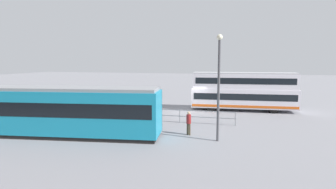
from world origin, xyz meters
TOP-DOWN VIEW (x-y plane):
  - ground_plane at (0.00, 0.00)m, footprint 160.00×160.00m
  - double_decker_bus at (-4.75, -1.78)m, footprint 10.50×3.35m
  - tram_yellow at (6.50, 11.35)m, footprint 12.63×4.41m
  - pedestrian_near_railing at (3.02, 5.89)m, footprint 0.36×0.36m
  - pedestrian_crossing at (-1.27, 8.97)m, footprint 0.45×0.45m
  - pedestrian_railing at (0.16, 5.44)m, footprint 8.94×0.29m
  - info_sign at (4.09, 5.29)m, footprint 1.15×0.36m
  - street_lamp at (-3.33, 9.94)m, footprint 0.36×0.36m

SIDE VIEW (x-z plane):
  - ground_plane at x=0.00m, z-range 0.00..0.00m
  - pedestrian_railing at x=0.16m, z-range 0.21..1.29m
  - pedestrian_near_railing at x=3.02m, z-range 0.12..1.73m
  - pedestrian_crossing at x=-1.27m, z-range 0.12..1.75m
  - tram_yellow at x=6.50m, z-range 0.06..3.37m
  - info_sign at x=4.09m, z-range 0.49..2.98m
  - double_decker_bus at x=-4.75m, z-range 0.05..3.92m
  - street_lamp at x=-3.33m, z-range 0.58..7.23m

